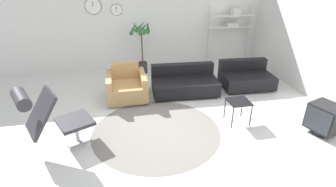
{
  "coord_description": "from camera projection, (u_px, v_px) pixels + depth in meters",
  "views": [
    {
      "loc": [
        -0.73,
        -4.32,
        2.73
      ],
      "look_at": [
        0.14,
        0.06,
        0.55
      ],
      "focal_mm": 28.0,
      "sensor_mm": 36.0,
      "label": 1
    }
  ],
  "objects": [
    {
      "name": "lounge_chair",
      "position": [
        49.0,
        114.0,
        4.05
      ],
      "size": [
        1.17,
        0.94,
        1.13
      ],
      "rotation": [
        0.0,
        0.0,
        -1.12
      ],
      "color": "#BCBCC1",
      "rests_on": "ground_plane"
    },
    {
      "name": "armchair_red",
      "position": [
        127.0,
        87.0,
        5.89
      ],
      "size": [
        0.86,
        0.87,
        0.76
      ],
      "rotation": [
        0.0,
        0.0,
        3.15
      ],
      "color": "silver",
      "rests_on": "ground_plane"
    },
    {
      "name": "crt_television",
      "position": [
        325.0,
        118.0,
        4.62
      ],
      "size": [
        0.58,
        0.62,
        0.57
      ],
      "rotation": [
        0.0,
        0.0,
        1.9
      ],
      "color": "black",
      "rests_on": "ground_plane"
    },
    {
      "name": "shelf_unit",
      "position": [
        232.0,
        20.0,
        7.57
      ],
      "size": [
        1.32,
        0.28,
        1.73
      ],
      "color": "#BCBCC1",
      "rests_on": "ground_plane"
    },
    {
      "name": "side_table",
      "position": [
        239.0,
        104.0,
        4.92
      ],
      "size": [
        0.4,
        0.4,
        0.45
      ],
      "color": "black",
      "rests_on": "ground_plane"
    },
    {
      "name": "couch_second",
      "position": [
        246.0,
        78.0,
        6.49
      ],
      "size": [
        1.25,
        0.91,
        0.63
      ],
      "rotation": [
        0.0,
        0.0,
        3.09
      ],
      "color": "black",
      "rests_on": "ground_plane"
    },
    {
      "name": "couch_low",
      "position": [
        184.0,
        83.0,
        6.18
      ],
      "size": [
        1.55,
        0.92,
        0.63
      ],
      "rotation": [
        0.0,
        0.0,
        3.09
      ],
      "color": "black",
      "rests_on": "ground_plane"
    },
    {
      "name": "wall_back",
      "position": [
        141.0,
        19.0,
        7.29
      ],
      "size": [
        12.0,
        0.09,
        2.8
      ],
      "color": "silver",
      "rests_on": "ground_plane"
    },
    {
      "name": "ground_plane",
      "position": [
        161.0,
        121.0,
        5.14
      ],
      "size": [
        12.0,
        12.0,
        0.0
      ],
      "primitive_type": "plane",
      "color": "silver"
    },
    {
      "name": "potted_plant",
      "position": [
        142.0,
        45.0,
        7.1
      ],
      "size": [
        0.59,
        0.58,
        1.49
      ],
      "color": "#333338",
      "rests_on": "ground_plane"
    },
    {
      "name": "round_rug",
      "position": [
        156.0,
        131.0,
        4.8
      ],
      "size": [
        2.34,
        2.34,
        0.01
      ],
      "color": "slate",
      "rests_on": "ground_plane"
    }
  ]
}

